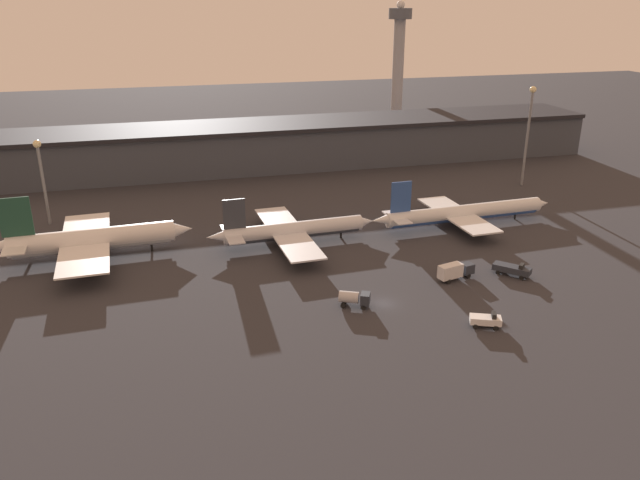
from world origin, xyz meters
TOP-DOWN VIEW (x-y plane):
  - ground at (0.00, 0.00)m, footprint 600.00×600.00m
  - terminal_building at (0.00, 98.91)m, footprint 206.46×24.46m
  - airplane_0 at (-51.05, 35.22)m, footprint 41.43×35.91m
  - airplane_1 at (-9.38, 32.30)m, footprint 37.73×33.86m
  - airplane_2 at (32.04, 33.24)m, footprint 46.72×27.31m
  - service_vehicle_0 at (-5.35, 0.37)m, footprint 5.76×4.26m
  - service_vehicle_1 at (13.25, -12.10)m, footprint 5.48×4.00m
  - service_vehicle_2 at (16.60, 5.98)m, footprint 7.93×3.88m
  - service_vehicle_3 at (28.27, 4.91)m, footprint 6.62×6.89m
  - lamp_post_0 at (-62.38, 59.44)m, footprint 1.80×1.80m
  - lamp_post_1 at (64.11, 59.44)m, footprint 1.80×1.80m
  - control_tower at (59.92, 147.55)m, footprint 9.00×9.00m

SIDE VIEW (x-z plane):
  - ground at x=0.00m, z-range 0.00..0.00m
  - service_vehicle_1 at x=13.25m, z-range -0.08..2.58m
  - service_vehicle_3 at x=28.27m, z-range -0.07..2.68m
  - service_vehicle_0 at x=-5.35m, z-range 0.24..3.00m
  - service_vehicle_2 at x=16.60m, z-range 0.21..3.51m
  - airplane_1 at x=-9.38m, z-range -2.65..8.68m
  - airplane_2 at x=32.04m, z-range -2.95..9.13m
  - airplane_0 at x=-51.05m, z-range -3.24..11.01m
  - terminal_building at x=0.00m, z-range 0.05..13.81m
  - lamp_post_0 at x=-62.38m, z-range 3.12..23.31m
  - lamp_post_1 at x=64.11m, z-range 3.54..31.39m
  - control_tower at x=59.92m, z-range 3.71..52.74m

